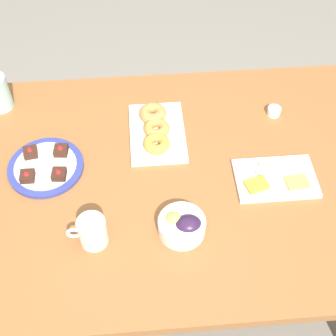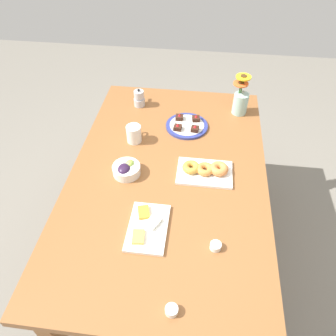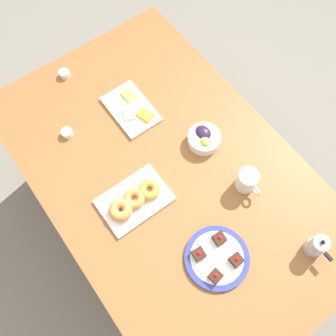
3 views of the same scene
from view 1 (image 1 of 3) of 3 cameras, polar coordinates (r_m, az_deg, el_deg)
ground_plane at (r=2.16m, az=0.00°, el=-12.91°), size 6.00×6.00×0.00m
dining_table at (r=1.59m, az=0.00°, el=-2.79°), size 1.60×1.00×0.74m
coffee_mug at (r=1.37m, az=-9.24°, el=-7.64°), size 0.12×0.08×0.10m
grape_bowl at (r=1.38m, az=1.76°, el=-7.00°), size 0.14×0.14×0.07m
cheese_platter at (r=1.54m, az=12.92°, el=-1.26°), size 0.26×0.17×0.03m
croissant_platter at (r=1.63m, az=-1.46°, el=4.72°), size 0.19×0.28×0.05m
jam_cup_berry at (r=1.74m, az=12.80°, el=6.80°), size 0.05×0.05×0.03m
dessert_plate at (r=1.59m, az=-14.70°, el=0.19°), size 0.25×0.25×0.05m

